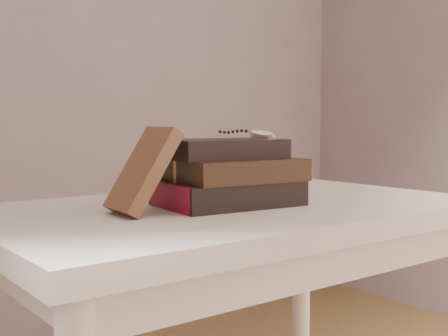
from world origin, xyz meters
TOP-DOWN VIEW (x-y plane):
  - back_wall at (0.00, 1.75)m, footprint 3.50×0.02m
  - table at (0.00, 0.35)m, footprint 1.00×0.60m
  - book_stack at (-0.02, 0.34)m, footprint 0.28×0.21m
  - journal at (-0.21, 0.34)m, footprint 0.12×0.11m
  - pocket_watch at (0.04, 0.32)m, footprint 0.06×0.16m
  - eyeglasses at (-0.11, 0.43)m, footprint 0.12×0.14m

SIDE VIEW (x-z plane):
  - table at x=0.00m, z-range 0.28..1.03m
  - book_stack at x=-0.02m, z-range 0.75..0.88m
  - eyeglasses at x=-0.11m, z-range 0.80..0.85m
  - journal at x=-0.21m, z-range 0.75..0.91m
  - pocket_watch at x=0.04m, z-range 0.88..0.90m
  - back_wall at x=0.00m, z-range 0.00..2.70m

